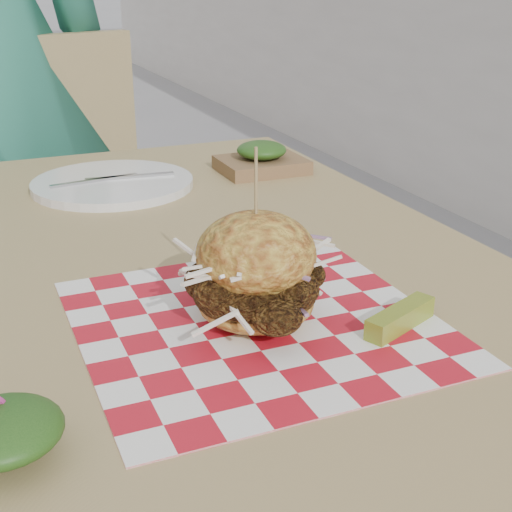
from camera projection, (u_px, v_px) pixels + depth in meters
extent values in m
cube|color=tan|center=(172.00, 272.00, 0.92)|extent=(0.80, 1.20, 0.04)
cylinder|color=#333338|center=(254.00, 314.00, 1.64)|extent=(0.05, 0.05, 0.71)
cube|color=tan|center=(81.00, 258.00, 1.71)|extent=(0.51, 0.51, 0.04)
cube|color=tan|center=(36.00, 140.00, 1.76)|extent=(0.42, 0.15, 0.50)
cylinder|color=#333338|center=(50.00, 400.00, 1.56)|extent=(0.03, 0.03, 0.43)
cylinder|color=#333338|center=(188.00, 350.00, 1.77)|extent=(0.03, 0.03, 0.43)
cylinder|color=#333338|center=(120.00, 301.00, 2.03)|extent=(0.03, 0.03, 0.43)
cube|color=red|center=(256.00, 322.00, 0.74)|extent=(0.36, 0.36, 0.00)
ellipsoid|color=gold|center=(256.00, 303.00, 0.73)|extent=(0.12, 0.12, 0.04)
ellipsoid|color=brown|center=(256.00, 288.00, 0.73)|extent=(0.13, 0.12, 0.07)
ellipsoid|color=gold|center=(256.00, 254.00, 0.71)|extent=(0.12, 0.12, 0.09)
cylinder|color=tan|center=(256.00, 194.00, 0.69)|extent=(0.00, 0.00, 0.09)
cube|color=olive|center=(400.00, 318.00, 0.72)|extent=(0.10, 0.06, 0.02)
ellipsoid|color=#3F1419|center=(2.00, 442.00, 0.53)|extent=(0.08, 0.08, 0.03)
cylinder|color=white|center=(113.00, 184.00, 1.20)|extent=(0.27, 0.27, 0.01)
cube|color=silver|center=(95.00, 180.00, 1.19)|extent=(0.15, 0.03, 0.00)
cube|color=silver|center=(130.00, 177.00, 1.21)|extent=(0.15, 0.03, 0.00)
cube|color=brown|center=(262.00, 165.00, 1.30)|extent=(0.15, 0.12, 0.02)
ellipsoid|color=#174313|center=(262.00, 150.00, 1.29)|extent=(0.09, 0.09, 0.03)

